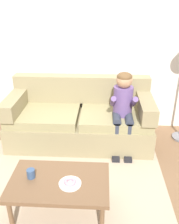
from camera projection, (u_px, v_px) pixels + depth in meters
ground at (69, 175)px, 3.02m from camera, size 10.00×10.00×0.00m
wall_back at (78, 39)px, 3.68m from camera, size 8.00×0.10×2.80m
area_rug at (66, 190)px, 2.79m from camera, size 2.27×2.06×0.01m
couch at (80, 119)px, 3.63m from camera, size 2.02×0.90×0.91m
coffee_table at (59, 184)px, 2.38m from camera, size 0.95×0.60×0.40m
person_child at (123, 105)px, 3.28m from camera, size 0.34×0.58×1.10m
plate at (70, 184)px, 2.31m from camera, size 0.21×0.21×0.01m
donut at (70, 182)px, 2.30m from camera, size 0.12×0.12×0.04m
mug at (31, 174)px, 2.38m from camera, size 0.08×0.08×0.09m
toy_controller at (27, 168)px, 3.11m from camera, size 0.23×0.09×0.05m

